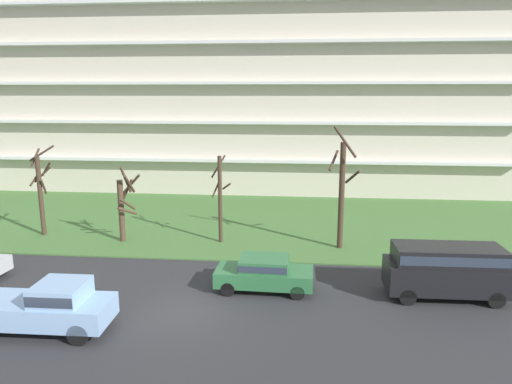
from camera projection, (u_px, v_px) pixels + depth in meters
The scene contains 10 objects.
ground at pixel (183, 312), 19.34m from camera, with size 160.00×160.00×0.00m, color #2D2D30.
grass_lawn_strip at pixel (232, 221), 32.96m from camera, with size 80.00×16.00×0.08m, color #477238.
apartment_building at pixel (253, 84), 45.31m from camera, with size 46.63×14.44×19.23m.
tree_far_left at pixel (41, 190), 29.10m from camera, with size 1.72×1.32×5.65m.
tree_left at pixel (124, 204), 27.96m from camera, with size 1.64×2.09×4.68m.
tree_center at pixel (220, 198), 27.67m from camera, with size 1.28×0.83×5.28m.
tree_right at pixel (342, 191), 26.45m from camera, with size 1.80×1.67×7.12m.
van_black_near_left at pixel (447, 268), 20.45m from camera, with size 5.23×2.08×2.36m.
sedan_green_center_left at pixel (264, 272), 21.30m from camera, with size 4.45×1.93×1.57m.
pickup_blue_center_right at pixel (45, 306), 17.63m from camera, with size 5.43×2.08×1.95m.
Camera 1 is at (4.72, -17.51, 8.89)m, focal length 32.94 mm.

